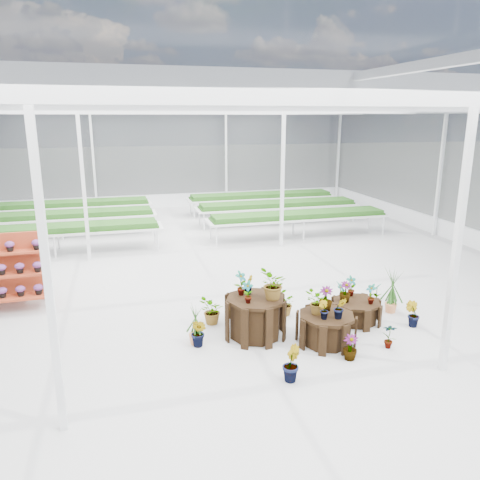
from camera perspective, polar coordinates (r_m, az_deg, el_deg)
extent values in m
plane|color=gray|center=(10.95, -2.78, -7.26)|extent=(24.00, 24.00, 0.00)
cylinder|color=black|center=(9.08, 1.86, -9.36)|extent=(1.34, 1.34, 0.79)
cylinder|color=black|center=(9.02, 10.43, -10.56)|extent=(1.32, 1.32, 0.57)
cylinder|color=black|center=(10.03, 13.94, -8.44)|extent=(1.06, 1.06, 0.45)
imported|color=#214C18|center=(8.96, 0.11, -5.28)|extent=(0.31, 0.28, 0.49)
imported|color=#214C18|center=(8.74, 4.08, -5.43)|extent=(0.66, 0.69, 0.60)
imported|color=#214C18|center=(9.05, 1.03, -5.46)|extent=(0.25, 0.26, 0.37)
imported|color=#214C18|center=(8.61, 0.93, -6.37)|extent=(0.27, 0.26, 0.42)
imported|color=#214C18|center=(8.79, 9.37, -7.55)|extent=(0.53, 0.51, 0.45)
imported|color=#214C18|center=(8.69, 12.10, -8.10)|extent=(0.28, 0.25, 0.41)
imported|color=#214C18|center=(8.99, 10.38, -7.05)|extent=(0.36, 0.36, 0.46)
imported|color=#214C18|center=(8.65, 10.15, -8.38)|extent=(0.22, 0.24, 0.34)
imported|color=#214C18|center=(9.80, 12.70, -6.18)|extent=(0.25, 0.25, 0.42)
imported|color=#214C18|center=(9.81, 15.68, -6.34)|extent=(0.19, 0.25, 0.42)
imported|color=#214C18|center=(10.12, 13.39, -5.47)|extent=(0.24, 0.17, 0.44)
imported|color=#214C18|center=(8.75, -5.03, -11.20)|extent=(0.38, 0.40, 0.56)
imported|color=#214C18|center=(9.63, -3.45, -8.66)|extent=(0.64, 0.66, 0.56)
imported|color=#214C18|center=(7.76, 6.21, -14.70)|extent=(0.38, 0.41, 0.60)
imported|color=#214C18|center=(8.56, 13.29, -12.63)|extent=(0.36, 0.36, 0.45)
imported|color=#214C18|center=(9.12, 17.74, -11.06)|extent=(0.31, 0.27, 0.49)
imported|color=#214C18|center=(10.14, 20.27, -8.47)|extent=(0.35, 0.37, 0.52)
imported|color=#214C18|center=(10.99, 16.31, -6.31)|extent=(0.33, 0.33, 0.53)
imported|color=#214C18|center=(10.67, 12.12, -6.50)|extent=(0.35, 0.37, 0.59)
imported|color=#214C18|center=(10.08, 5.41, -7.76)|extent=(0.55, 0.51, 0.50)
imported|color=#214C18|center=(9.90, -0.75, -7.88)|extent=(0.43, 0.43, 0.58)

